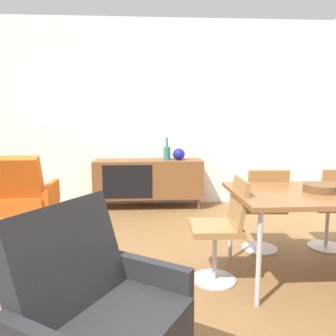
{
  "coord_description": "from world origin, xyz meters",
  "views": [
    {
      "loc": [
        0.34,
        -2.45,
        1.32
      ],
      "look_at": [
        0.5,
        0.23,
        0.91
      ],
      "focal_mm": 34.47,
      "sensor_mm": 36.0,
      "label": 1
    }
  ],
  "objects_px": {
    "sideboard": "(148,179)",
    "lounge_chair_red": "(20,196)",
    "vase_sculptural_dark": "(167,153)",
    "wooden_bowl_on_table": "(320,188)",
    "armchair_black_shell": "(95,313)",
    "vase_cobalt": "(179,154)",
    "dining_table": "(331,196)",
    "dining_chair_near_window": "(223,225)",
    "dining_chair_back_left": "(263,206)",
    "dining_chair_back_right": "(332,205)"
  },
  "relations": [
    {
      "from": "vase_sculptural_dark",
      "to": "lounge_chair_red",
      "type": "bearing_deg",
      "value": -146.5
    },
    {
      "from": "vase_sculptural_dark",
      "to": "dining_chair_near_window",
      "type": "bearing_deg",
      "value": -81.77
    },
    {
      "from": "dining_chair_back_left",
      "to": "armchair_black_shell",
      "type": "bearing_deg",
      "value": -128.9
    },
    {
      "from": "vase_sculptural_dark",
      "to": "sideboard",
      "type": "bearing_deg",
      "value": -179.61
    },
    {
      "from": "wooden_bowl_on_table",
      "to": "armchair_black_shell",
      "type": "relative_size",
      "value": 0.27
    },
    {
      "from": "lounge_chair_red",
      "to": "dining_chair_near_window",
      "type": "bearing_deg",
      "value": -29.08
    },
    {
      "from": "dining_table",
      "to": "dining_chair_back_left",
      "type": "xyz_separation_m",
      "value": [
        -0.35,
        0.56,
        -0.23
      ]
    },
    {
      "from": "dining_table",
      "to": "lounge_chair_red",
      "type": "bearing_deg",
      "value": 158.84
    },
    {
      "from": "vase_cobalt",
      "to": "vase_sculptural_dark",
      "type": "bearing_deg",
      "value": -180.0
    },
    {
      "from": "vase_cobalt",
      "to": "lounge_chair_red",
      "type": "height_order",
      "value": "lounge_chair_red"
    },
    {
      "from": "sideboard",
      "to": "vase_sculptural_dark",
      "type": "distance_m",
      "value": 0.48
    },
    {
      "from": "dining_chair_near_window",
      "to": "dining_chair_back_right",
      "type": "height_order",
      "value": "same"
    },
    {
      "from": "dining_table",
      "to": "dining_chair_back_left",
      "type": "distance_m",
      "value": 0.7
    },
    {
      "from": "vase_cobalt",
      "to": "dining_table",
      "type": "bearing_deg",
      "value": -65.44
    },
    {
      "from": "dining_chair_back_left",
      "to": "dining_chair_back_right",
      "type": "bearing_deg",
      "value": -0.01
    },
    {
      "from": "dining_table",
      "to": "lounge_chair_red",
      "type": "xyz_separation_m",
      "value": [
        -2.93,
        1.14,
        -0.23
      ]
    },
    {
      "from": "sideboard",
      "to": "lounge_chair_red",
      "type": "relative_size",
      "value": 1.69
    },
    {
      "from": "vase_cobalt",
      "to": "wooden_bowl_on_table",
      "type": "distance_m",
      "value": 2.47
    },
    {
      "from": "dining_table",
      "to": "lounge_chair_red",
      "type": "height_order",
      "value": "lounge_chair_red"
    },
    {
      "from": "sideboard",
      "to": "dining_chair_back_left",
      "type": "bearing_deg",
      "value": -56.31
    },
    {
      "from": "vase_cobalt",
      "to": "dining_chair_back_left",
      "type": "relative_size",
      "value": 0.21
    },
    {
      "from": "wooden_bowl_on_table",
      "to": "dining_chair_back_left",
      "type": "height_order",
      "value": "dining_chair_back_left"
    },
    {
      "from": "wooden_bowl_on_table",
      "to": "dining_chair_back_left",
      "type": "xyz_separation_m",
      "value": [
        -0.25,
        0.57,
        -0.3
      ]
    },
    {
      "from": "dining_table",
      "to": "lounge_chair_red",
      "type": "relative_size",
      "value": 1.69
    },
    {
      "from": "dining_chair_back_left",
      "to": "lounge_chair_red",
      "type": "height_order",
      "value": "lounge_chair_red"
    },
    {
      "from": "vase_sculptural_dark",
      "to": "wooden_bowl_on_table",
      "type": "xyz_separation_m",
      "value": [
        1.11,
        -2.29,
        -0.06
      ]
    },
    {
      "from": "wooden_bowl_on_table",
      "to": "dining_chair_back_left",
      "type": "distance_m",
      "value": 0.69
    },
    {
      "from": "vase_cobalt",
      "to": "lounge_chair_red",
      "type": "bearing_deg",
      "value": -149.07
    },
    {
      "from": "dining_table",
      "to": "armchair_black_shell",
      "type": "relative_size",
      "value": 1.69
    },
    {
      "from": "wooden_bowl_on_table",
      "to": "vase_cobalt",
      "type": "bearing_deg",
      "value": 112.18
    },
    {
      "from": "dining_chair_near_window",
      "to": "dining_chair_back_left",
      "type": "bearing_deg",
      "value": 46.36
    },
    {
      "from": "dining_chair_near_window",
      "to": "armchair_black_shell",
      "type": "bearing_deg",
      "value": -126.31
    },
    {
      "from": "lounge_chair_red",
      "to": "armchair_black_shell",
      "type": "relative_size",
      "value": 1.0
    },
    {
      "from": "wooden_bowl_on_table",
      "to": "lounge_chair_red",
      "type": "bearing_deg",
      "value": 157.89
    },
    {
      "from": "dining_chair_back_right",
      "to": "dining_table",
      "type": "bearing_deg",
      "value": -121.93
    },
    {
      "from": "vase_cobalt",
      "to": "vase_sculptural_dark",
      "type": "relative_size",
      "value": 0.54
    },
    {
      "from": "dining_chair_near_window",
      "to": "vase_cobalt",
      "type": "bearing_deg",
      "value": 93.76
    },
    {
      "from": "vase_sculptural_dark",
      "to": "armchair_black_shell",
      "type": "relative_size",
      "value": 0.35
    },
    {
      "from": "armchair_black_shell",
      "to": "lounge_chair_red",
      "type": "bearing_deg",
      "value": 117.94
    },
    {
      "from": "dining_chair_near_window",
      "to": "dining_chair_back_right",
      "type": "distance_m",
      "value": 1.36
    },
    {
      "from": "sideboard",
      "to": "lounge_chair_red",
      "type": "height_order",
      "value": "lounge_chair_red"
    },
    {
      "from": "armchair_black_shell",
      "to": "dining_chair_back_right",
      "type": "bearing_deg",
      "value": 39.34
    },
    {
      "from": "armchair_black_shell",
      "to": "dining_chair_back_left",
      "type": "bearing_deg",
      "value": 51.1
    },
    {
      "from": "sideboard",
      "to": "vase_cobalt",
      "type": "xyz_separation_m",
      "value": [
        0.46,
        0.0,
        0.37
      ]
    },
    {
      "from": "wooden_bowl_on_table",
      "to": "sideboard",
      "type": "bearing_deg",
      "value": 121.31
    },
    {
      "from": "sideboard",
      "to": "dining_chair_near_window",
      "type": "relative_size",
      "value": 1.87
    },
    {
      "from": "armchair_black_shell",
      "to": "sideboard",
      "type": "bearing_deg",
      "value": 86.12
    },
    {
      "from": "vase_cobalt",
      "to": "dining_chair_back_right",
      "type": "height_order",
      "value": "vase_cobalt"
    },
    {
      "from": "vase_cobalt",
      "to": "dining_chair_near_window",
      "type": "xyz_separation_m",
      "value": [
        0.15,
        -2.27,
        -0.34
      ]
    },
    {
      "from": "dining_chair_back_right",
      "to": "armchair_black_shell",
      "type": "xyz_separation_m",
      "value": [
        -2.07,
        -1.7,
        -0.0
      ]
    }
  ]
}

